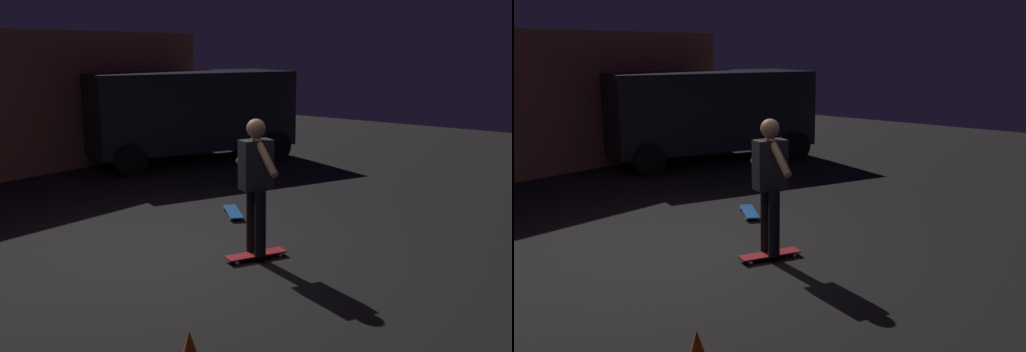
{
  "view_description": "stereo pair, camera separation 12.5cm",
  "coord_description": "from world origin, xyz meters",
  "views": [
    {
      "loc": [
        -4.97,
        -5.0,
        2.56
      ],
      "look_at": [
        0.47,
        -0.69,
        1.05
      ],
      "focal_mm": 41.55,
      "sensor_mm": 36.0,
      "label": 1
    },
    {
      "loc": [
        -4.89,
        -5.1,
        2.56
      ],
      "look_at": [
        0.47,
        -0.69,
        1.05
      ],
      "focal_mm": 41.55,
      "sensor_mm": 36.0,
      "label": 2
    }
  ],
  "objects": [
    {
      "name": "skateboard_ridden",
      "position": [
        0.47,
        -0.69,
        0.06
      ],
      "size": [
        0.79,
        0.5,
        0.07
      ],
      "color": "#AD1E23",
      "rests_on": "ground_plane"
    },
    {
      "name": "parked_van",
      "position": [
        4.65,
        4.57,
        1.16
      ],
      "size": [
        4.98,
        3.55,
        2.03
      ],
      "color": "black",
      "rests_on": "ground_plane"
    },
    {
      "name": "skateboard_spare",
      "position": [
        1.77,
        0.8,
        0.06
      ],
      "size": [
        0.65,
        0.73,
        0.07
      ],
      "color": "#1959B2",
      "rests_on": "ground_plane"
    },
    {
      "name": "skater",
      "position": [
        0.47,
        -0.69,
        1.04
      ],
      "size": [
        0.48,
        0.93,
        1.67
      ],
      "color": "black",
      "rests_on": "skateboard_ridden"
    },
    {
      "name": "ground_plane",
      "position": [
        0.0,
        0.0,
        0.0
      ],
      "size": [
        28.0,
        28.0,
        0.0
      ],
      "primitive_type": "plane",
      "color": "black"
    }
  ]
}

